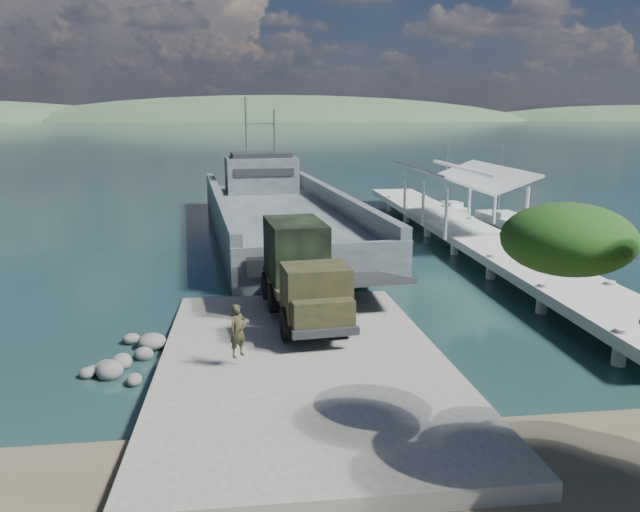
{
  "coord_description": "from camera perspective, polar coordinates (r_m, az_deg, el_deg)",
  "views": [
    {
      "loc": [
        -1.92,
        -21.64,
        9.0
      ],
      "look_at": [
        1.48,
        6.0,
        2.49
      ],
      "focal_mm": 35.0,
      "sensor_mm": 36.0,
      "label": 1
    }
  ],
  "objects": [
    {
      "name": "ground",
      "position": [
        23.51,
        -1.82,
        -9.36
      ],
      "size": [
        1400.0,
        1400.0,
        0.0
      ],
      "primitive_type": "plane",
      "color": "#18393B",
      "rests_on": "ground"
    },
    {
      "name": "soldier",
      "position": [
        21.34,
        -7.49,
        -7.77
      ],
      "size": [
        0.79,
        0.78,
        1.83
      ],
      "primitive_type": "imported",
      "rotation": [
        0.0,
        0.0,
        0.75
      ],
      "color": "black",
      "rests_on": "boat_ramp"
    },
    {
      "name": "pier",
      "position": [
        43.7,
        13.08,
        3.06
      ],
      "size": [
        6.4,
        44.0,
        6.1
      ],
      "color": "#B9BBAF",
      "rests_on": "ground"
    },
    {
      "name": "distant_headlands",
      "position": [
        584.02,
        -1.95,
        12.26
      ],
      "size": [
        1000.0,
        240.0,
        48.0
      ],
      "primitive_type": null,
      "color": "#395C3A",
      "rests_on": "ground"
    },
    {
      "name": "sailboat_far",
      "position": [
        57.51,
        11.45,
        4.24
      ],
      "size": [
        3.07,
        5.53,
        6.48
      ],
      "rotation": [
        0.0,
        0.0,
        0.3
      ],
      "color": "silver",
      "rests_on": "ground"
    },
    {
      "name": "boat_ramp",
      "position": [
        22.5,
        -1.59,
        -9.74
      ],
      "size": [
        10.0,
        18.0,
        0.5
      ],
      "primitive_type": "cube",
      "color": "slate",
      "rests_on": "ground"
    },
    {
      "name": "landing_craft",
      "position": [
        46.77,
        -3.75,
        3.15
      ],
      "size": [
        12.21,
        37.61,
        11.0
      ],
      "rotation": [
        0.0,
        0.0,
        0.09
      ],
      "color": "#3F454A",
      "rests_on": "ground"
    },
    {
      "name": "shoreline_rocks",
      "position": [
        24.28,
        -16.86,
        -9.2
      ],
      "size": [
        3.2,
        5.6,
        0.9
      ],
      "primitive_type": null,
      "color": "#50514E",
      "rests_on": "ground"
    },
    {
      "name": "sailboat_near",
      "position": [
        53.07,
        16.04,
        3.26
      ],
      "size": [
        1.98,
        5.5,
        6.57
      ],
      "rotation": [
        0.0,
        0.0,
        0.08
      ],
      "color": "silver",
      "rests_on": "ground"
    },
    {
      "name": "military_truck",
      "position": [
        26.33,
        -1.67,
        -1.4
      ],
      "size": [
        3.34,
        8.39,
        3.79
      ],
      "rotation": [
        0.0,
        0.0,
        0.1
      ],
      "color": "black",
      "rests_on": "boat_ramp"
    }
  ]
}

